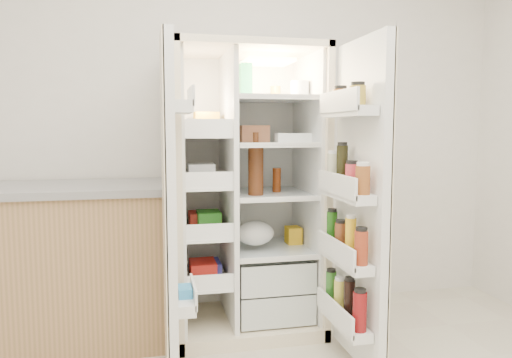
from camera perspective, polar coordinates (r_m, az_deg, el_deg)
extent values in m
cube|color=silver|center=(3.46, -2.81, 6.83)|extent=(4.00, 0.02, 2.70)
cube|color=beige|center=(3.41, -2.35, -0.72)|extent=(0.92, 0.04, 1.80)
cube|color=beige|center=(3.04, -9.44, -1.61)|extent=(0.04, 0.70, 1.80)
cube|color=beige|center=(3.21, 6.47, -1.18)|extent=(0.04, 0.70, 1.80)
cube|color=beige|center=(3.11, -1.31, 14.92)|extent=(0.92, 0.70, 0.04)
cube|color=beige|center=(3.31, -1.24, -16.33)|extent=(0.92, 0.70, 0.08)
cube|color=white|center=(3.38, -2.26, -0.44)|extent=(0.84, 0.02, 1.68)
cube|color=white|center=(3.04, -8.88, -1.22)|extent=(0.02, 0.62, 1.68)
cube|color=white|center=(3.19, 5.96, -0.84)|extent=(0.02, 0.62, 1.68)
cube|color=white|center=(3.07, -3.29, -1.09)|extent=(0.03, 0.62, 1.68)
cube|color=silver|center=(3.27, 1.57, -13.88)|extent=(0.47, 0.52, 0.19)
cube|color=silver|center=(3.21, 1.58, -10.52)|extent=(0.47, 0.52, 0.19)
cube|color=#FFD18C|center=(3.18, 1.33, 13.62)|extent=(0.30, 0.30, 0.02)
cube|color=white|center=(3.17, -6.05, -11.44)|extent=(0.28, 0.58, 0.02)
cube|color=white|center=(3.09, -6.11, -6.13)|extent=(0.28, 0.58, 0.02)
cube|color=white|center=(3.05, -6.17, -0.60)|extent=(0.28, 0.58, 0.02)
cube|color=white|center=(3.03, -6.23, 5.05)|extent=(0.28, 0.58, 0.02)
cube|color=white|center=(3.20, 1.50, -8.10)|extent=(0.49, 0.58, 0.01)
cube|color=white|center=(3.13, 1.52, -1.69)|extent=(0.49, 0.58, 0.01)
cube|color=white|center=(3.10, 1.53, 4.18)|extent=(0.49, 0.58, 0.02)
cube|color=white|center=(3.11, 1.55, 9.35)|extent=(0.49, 0.58, 0.02)
cube|color=red|center=(3.15, -6.06, -10.40)|extent=(0.16, 0.20, 0.10)
cube|color=#297820|center=(3.08, -6.12, -4.85)|extent=(0.14, 0.18, 0.12)
cube|color=white|center=(3.04, -6.18, 0.24)|extent=(0.20, 0.22, 0.07)
cube|color=gold|center=(3.03, -6.25, 6.57)|extent=(0.15, 0.16, 0.14)
cube|color=#3A3CAF|center=(3.15, -6.06, -10.49)|extent=(0.18, 0.20, 0.09)
cube|color=red|center=(3.08, -6.12, -5.04)|extent=(0.14, 0.18, 0.10)
cube|color=white|center=(3.04, -6.18, 0.71)|extent=(0.16, 0.16, 0.12)
sphere|color=orange|center=(3.20, -0.33, -15.54)|extent=(0.07, 0.07, 0.07)
sphere|color=orange|center=(3.25, 1.12, -15.16)|extent=(0.07, 0.07, 0.07)
sphere|color=orange|center=(3.24, 3.08, -15.25)|extent=(0.07, 0.07, 0.07)
sphere|color=orange|center=(3.33, 0.01, -14.61)|extent=(0.07, 0.07, 0.07)
sphere|color=orange|center=(3.34, 1.82, -14.59)|extent=(0.07, 0.07, 0.07)
sphere|color=orange|center=(3.33, 3.73, -14.68)|extent=(0.07, 0.07, 0.07)
sphere|color=orange|center=(3.26, -1.17, -15.08)|extent=(0.07, 0.07, 0.07)
ellipsoid|color=#3C6F25|center=(3.23, 1.49, -10.17)|extent=(0.26, 0.24, 0.11)
cylinder|color=#47210F|center=(2.97, -0.03, 0.93)|extent=(0.09, 0.09, 0.30)
cylinder|color=#6B280B|center=(3.13, 2.44, -0.10)|extent=(0.05, 0.05, 0.16)
cube|color=#279056|center=(3.05, -1.22, 11.52)|extent=(0.07, 0.07, 0.21)
cylinder|color=white|center=(3.11, 5.17, 10.44)|extent=(0.12, 0.12, 0.11)
cylinder|color=#A78026|center=(3.24, 2.30, 10.10)|extent=(0.07, 0.07, 0.09)
cube|color=white|center=(3.06, 4.56, 4.84)|extent=(0.24, 0.10, 0.06)
cube|color=#985C3D|center=(3.08, -0.18, 5.32)|extent=(0.18, 0.10, 0.11)
ellipsoid|color=silver|center=(3.09, -0.11, -6.97)|extent=(0.24, 0.22, 0.15)
cube|color=yellow|center=(3.28, 4.41, -6.59)|extent=(0.09, 0.11, 0.11)
cube|color=white|center=(2.49, -10.13, -3.25)|extent=(0.05, 0.40, 1.72)
cube|color=beige|center=(2.49, -10.71, -3.27)|extent=(0.01, 0.40, 1.72)
cube|color=white|center=(2.62, -8.36, -14.08)|extent=(0.09, 0.32, 0.06)
cube|color=white|center=(2.47, -8.70, 8.33)|extent=(0.09, 0.32, 0.06)
cube|color=#338CCC|center=(2.61, -8.37, -13.46)|extent=(0.07, 0.12, 0.10)
cube|color=white|center=(2.64, 12.22, -2.79)|extent=(0.05, 0.58, 1.72)
cube|color=beige|center=(2.65, 12.71, -2.76)|extent=(0.01, 0.58, 1.72)
cube|color=white|center=(2.77, 10.27, -16.05)|extent=(0.11, 0.50, 0.05)
cube|color=white|center=(2.67, 10.40, -9.25)|extent=(0.11, 0.50, 0.05)
cube|color=white|center=(2.60, 10.54, -1.77)|extent=(0.11, 0.50, 0.05)
cube|color=white|center=(2.58, 10.72, 7.75)|extent=(0.11, 0.50, 0.05)
cylinder|color=maroon|center=(2.56, 12.11, -15.00)|extent=(0.07, 0.07, 0.20)
cylinder|color=black|center=(2.67, 10.92, -13.88)|extent=(0.06, 0.06, 0.22)
cylinder|color=gold|center=(2.79, 9.82, -13.42)|extent=(0.06, 0.06, 0.18)
cylinder|color=#2B6923|center=(2.90, 8.82, -12.53)|extent=(0.06, 0.06, 0.19)
cylinder|color=maroon|center=(2.46, 12.27, -7.91)|extent=(0.07, 0.07, 0.17)
cylinder|color=yellow|center=(2.57, 11.06, -6.83)|extent=(0.06, 0.06, 0.21)
cylinder|color=brown|center=(2.70, 9.94, -6.78)|extent=(0.07, 0.07, 0.16)
cylinder|color=#1D5313|center=(2.81, 8.93, -5.83)|extent=(0.06, 0.06, 0.20)
cylinder|color=brown|center=(2.41, 12.44, -0.14)|extent=(0.07, 0.07, 0.14)
cylinder|color=#C4323B|center=(2.52, 11.20, 0.16)|extent=(0.07, 0.07, 0.14)
cylinder|color=black|center=(2.64, 10.09, 1.41)|extent=(0.06, 0.06, 0.23)
cylinder|color=#BDBD9C|center=(2.76, 9.05, 1.10)|extent=(0.06, 0.06, 0.18)
cylinder|color=olive|center=(2.47, 11.86, 9.55)|extent=(0.08, 0.08, 0.10)
cylinder|color=#95521B|center=(2.67, 9.90, 9.30)|extent=(0.08, 0.08, 0.10)
cube|color=#9F754F|center=(3.19, -22.03, -9.67)|extent=(1.28, 0.66, 0.92)
cube|color=gray|center=(3.10, -22.36, -1.07)|extent=(1.32, 0.71, 0.04)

